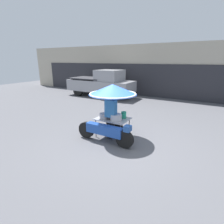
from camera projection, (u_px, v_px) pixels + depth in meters
ground_plane at (115, 142)px, 5.96m from camera, size 36.00×36.00×0.00m
shopfront_building at (175, 71)px, 12.93m from camera, size 28.00×2.06×3.82m
vendor_motorcycle_cart at (112, 99)px, 5.95m from camera, size 2.11×1.64×1.91m
vendor_person at (111, 114)px, 6.00m from camera, size 0.38×0.22×1.62m
pickup_truck at (102, 84)px, 13.16m from camera, size 5.15×1.87×1.99m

